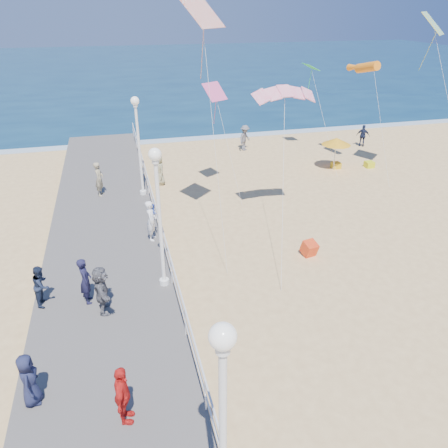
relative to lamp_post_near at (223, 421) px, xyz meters
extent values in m
plane|color=#E5BD78|center=(5.35, 9.00, -3.66)|extent=(160.00, 160.00, 0.00)
cube|color=#0B2B46|center=(5.35, 74.00, -3.65)|extent=(160.00, 90.00, 0.05)
cube|color=silver|center=(5.35, 29.50, -3.63)|extent=(160.00, 1.20, 0.04)
cube|color=#65605B|center=(-2.15, 9.00, -3.46)|extent=(5.00, 44.00, 0.40)
cube|color=white|center=(0.30, 9.00, -2.21)|extent=(0.05, 42.00, 0.06)
cube|color=white|center=(0.30, 9.00, -2.71)|extent=(0.05, 42.00, 0.04)
sphere|color=white|center=(0.00, 0.00, 1.84)|extent=(0.44, 0.44, 0.44)
cylinder|color=white|center=(0.00, 9.00, -3.16)|extent=(0.36, 0.36, 0.20)
cylinder|color=white|center=(0.00, 9.00, -0.81)|extent=(0.14, 0.14, 4.70)
sphere|color=white|center=(0.00, 9.00, 1.84)|extent=(0.44, 0.44, 0.44)
cylinder|color=white|center=(0.00, 18.00, -3.16)|extent=(0.36, 0.36, 0.20)
cylinder|color=white|center=(0.00, 18.00, -0.81)|extent=(0.14, 0.14, 4.70)
sphere|color=white|center=(0.00, 18.00, 1.84)|extent=(0.44, 0.44, 0.44)
imported|color=white|center=(-0.05, 12.65, -2.33)|extent=(0.61, 0.77, 1.86)
imported|color=#2F4AB3|center=(0.10, 12.80, -2.02)|extent=(0.39, 0.45, 0.79)
imported|color=#181733|center=(-2.76, 8.60, -2.39)|extent=(0.47, 0.67, 1.75)
imported|color=red|center=(-1.74, 3.18, -2.39)|extent=(0.60, 1.08, 1.74)
imported|color=#1B1F3B|center=(-4.09, 4.40, -2.48)|extent=(0.51, 0.77, 1.57)
imported|color=#5B5A5F|center=(-2.22, 7.88, -2.38)|extent=(0.59, 1.66, 1.76)
imported|color=#9C8F6C|center=(-2.26, 18.44, -2.32)|extent=(0.62, 0.78, 1.89)
imported|color=#1A233A|center=(-4.25, 8.87, -2.50)|extent=(0.69, 0.83, 1.52)
imported|color=#5D5C61|center=(8.20, 25.58, -2.71)|extent=(1.37, 1.36, 1.89)
imported|color=#1B223B|center=(17.26, 24.27, -2.83)|extent=(1.03, 0.89, 1.66)
imported|color=gray|center=(1.19, 20.21, -2.72)|extent=(0.86, 1.06, 1.88)
cube|color=red|center=(6.48, 10.16, -3.36)|extent=(0.70, 0.81, 0.74)
cylinder|color=white|center=(12.70, 20.04, -2.76)|extent=(0.05, 0.05, 1.80)
cone|color=orange|center=(12.70, 20.04, -1.75)|extent=(1.90, 1.90, 0.45)
cube|color=#D2DA17|center=(15.22, 19.80, -3.46)|extent=(0.55, 0.55, 0.40)
cube|color=gold|center=(12.97, 20.22, -3.46)|extent=(0.55, 0.55, 0.40)
cylinder|color=orange|center=(14.20, 20.06, 2.76)|extent=(1.05, 2.92, 1.13)
cube|color=#DB508B|center=(4.20, 18.18, 2.08)|extent=(1.42, 1.29, 0.86)
cube|color=#1B9BEC|center=(15.91, 17.09, 5.28)|extent=(1.93, 1.91, 1.12)
cube|color=green|center=(12.35, 24.09, 2.35)|extent=(1.03, 1.11, 0.46)
cube|color=red|center=(2.49, 12.98, 5.97)|extent=(1.96, 1.95, 1.14)
camera|label=1|loc=(-1.23, -4.86, 6.26)|focal=35.00mm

